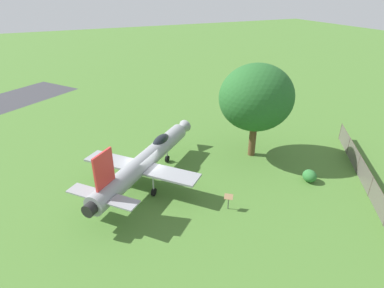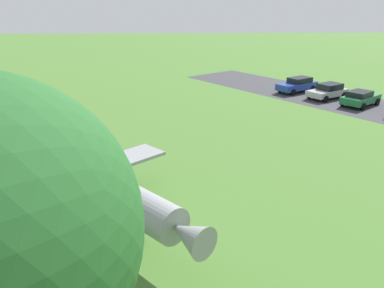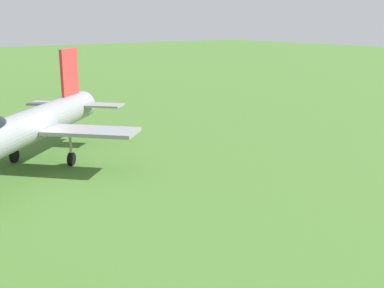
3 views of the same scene
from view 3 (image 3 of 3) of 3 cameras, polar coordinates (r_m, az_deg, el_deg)
The scene contains 2 objects.
ground_plane at distance 22.27m, azimuth -18.50°, elevation -3.08°, with size 200.00×200.00×0.00m, color #47722D.
display_jet at distance 21.49m, azimuth -19.36°, elevation 1.72°, with size 11.82×11.18×4.99m.
Camera 3 is at (6.47, 20.32, 6.42)m, focal length 45.50 mm.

